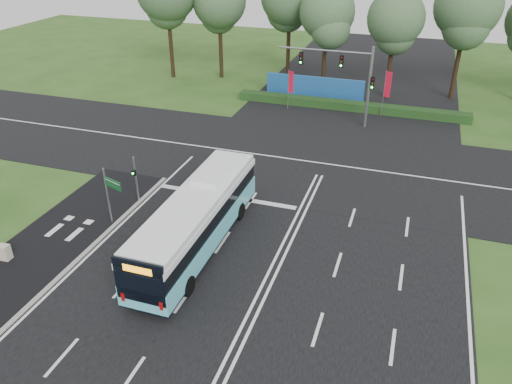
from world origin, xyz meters
TOP-DOWN VIEW (x-y plane):
  - ground at (0.00, 0.00)m, footprint 120.00×120.00m
  - road_main at (0.00, 0.00)m, footprint 20.00×120.00m
  - road_cross at (0.00, 12.00)m, footprint 120.00×14.00m
  - bike_path at (-12.50, -3.00)m, footprint 5.00×18.00m
  - kerb_strip at (-10.10, -3.00)m, footprint 0.25×18.00m
  - city_bus at (-4.43, -0.76)m, footprint 2.69×12.32m
  - pedestrian_signal at (-10.20, 2.58)m, footprint 0.28×0.41m
  - street_sign at (-10.14, -0.26)m, footprint 1.38×0.54m
  - utility_cabinet at (-13.83, -5.16)m, footprint 0.58×0.49m
  - banner_flag_left at (-5.46, 22.80)m, footprint 0.54×0.22m
  - banner_flag_mid at (3.29, 23.51)m, footprint 0.60×0.31m
  - traffic_light_gantry at (0.21, 20.50)m, footprint 8.41×0.28m
  - hedge at (0.00, 24.50)m, footprint 22.00×1.20m
  - blue_hoarding at (-4.00, 27.00)m, footprint 10.00×0.30m
  - eucalyptus_row at (2.68, 30.83)m, footprint 54.66×9.94m

SIDE VIEW (x-z plane):
  - ground at x=0.00m, z-range 0.00..0.00m
  - road_main at x=0.00m, z-range 0.00..0.04m
  - road_cross at x=0.00m, z-range 0.00..0.05m
  - bike_path at x=-12.50m, z-range 0.00..0.06m
  - kerb_strip at x=-10.10m, z-range 0.00..0.12m
  - hedge at x=0.00m, z-range 0.00..0.80m
  - utility_cabinet at x=-13.83m, z-range 0.00..0.93m
  - blue_hoarding at x=-4.00m, z-range 0.00..2.20m
  - pedestrian_signal at x=-10.20m, z-range 0.15..3.37m
  - city_bus at x=-4.43m, z-range 0.01..3.55m
  - street_sign at x=-10.14m, z-range 0.50..4.21m
  - banner_flag_left at x=-5.46m, z-range 0.61..4.44m
  - banner_flag_mid at x=3.29m, z-range 0.67..5.04m
  - traffic_light_gantry at x=0.21m, z-range 1.16..8.16m
  - eucalyptus_row at x=2.68m, z-range 2.28..14.89m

